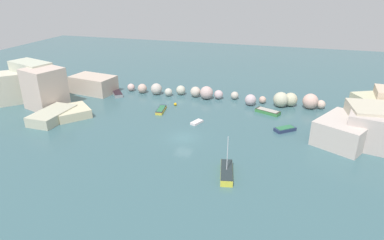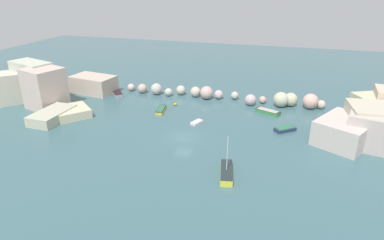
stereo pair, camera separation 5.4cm
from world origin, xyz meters
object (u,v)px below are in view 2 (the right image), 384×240
at_px(moored_boat_2, 226,172).
at_px(moored_boat_6, 117,94).
at_px(moored_boat_1, 161,110).
at_px(channel_buoy, 175,104).
at_px(moored_boat_0, 83,116).
at_px(moored_boat_4, 197,122).
at_px(moored_boat_5, 268,111).
at_px(moored_boat_3, 285,129).

height_order(moored_boat_2, moored_boat_6, moored_boat_2).
bearing_deg(moored_boat_1, channel_buoy, -31.64).
bearing_deg(moored_boat_0, moored_boat_4, -52.71).
distance_m(moored_boat_1, moored_boat_5, 19.09).
relative_size(moored_boat_4, moored_boat_6, 0.63).
xyz_separation_m(moored_boat_1, moored_boat_3, (21.77, -2.35, 0.00)).
bearing_deg(moored_boat_4, channel_buoy, -115.52).
bearing_deg(moored_boat_4, moored_boat_6, -92.53).
height_order(channel_buoy, moored_boat_4, channel_buoy).
height_order(moored_boat_0, moored_boat_4, moored_boat_0).
height_order(channel_buoy, moored_boat_3, moored_boat_3).
distance_m(moored_boat_1, moored_boat_4, 8.41).
bearing_deg(moored_boat_6, moored_boat_5, 48.30).
distance_m(channel_buoy, moored_boat_6, 13.62).
bearing_deg(channel_buoy, moored_boat_2, -56.63).
bearing_deg(moored_boat_5, moored_boat_3, -41.92).
distance_m(moored_boat_1, moored_boat_3, 21.90).
distance_m(moored_boat_4, moored_boat_5, 13.48).
bearing_deg(moored_boat_0, moored_boat_3, -54.97).
height_order(moored_boat_1, moored_boat_2, moored_boat_2).
bearing_deg(moored_boat_3, moored_boat_4, -34.75).
height_order(moored_boat_4, moored_boat_5, moored_boat_5).
relative_size(channel_buoy, moored_boat_5, 0.12).
bearing_deg(moored_boat_2, channel_buoy, -157.70).
bearing_deg(moored_boat_6, channel_buoy, 40.88).
relative_size(moored_boat_0, moored_boat_1, 0.64).
xyz_separation_m(channel_buoy, moored_boat_4, (6.16, -6.92, -0.09)).
height_order(channel_buoy, moored_boat_0, moored_boat_0).
xyz_separation_m(channel_buoy, moored_boat_3, (20.27, -5.83, 0.02)).
bearing_deg(moored_boat_0, moored_boat_6, 28.29).
height_order(moored_boat_2, moored_boat_5, moored_boat_2).
bearing_deg(channel_buoy, moored_boat_4, -48.33).
bearing_deg(moored_boat_3, moored_boat_2, 28.33).
relative_size(moored_boat_1, moored_boat_4, 1.67).
relative_size(moored_boat_2, moored_boat_6, 1.32).
bearing_deg(moored_boat_2, moored_boat_5, 160.92).
distance_m(moored_boat_5, moored_boat_6, 30.49).
bearing_deg(moored_boat_2, moored_boat_6, -141.74).
distance_m(channel_buoy, moored_boat_5, 17.08).
bearing_deg(moored_boat_5, channel_buoy, -153.66).
distance_m(moored_boat_1, moored_boat_6, 13.26).
bearing_deg(channel_buoy, moored_boat_5, 3.43).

